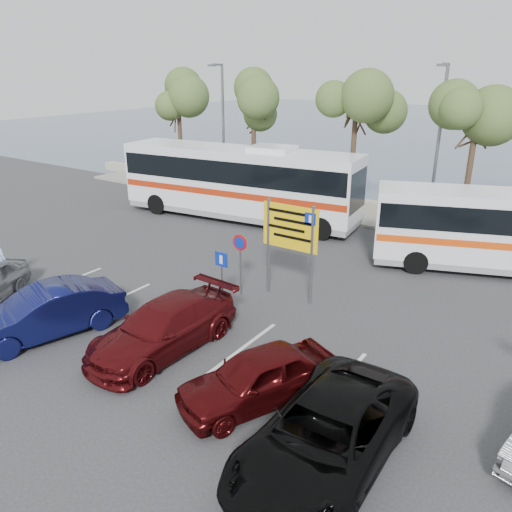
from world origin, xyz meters
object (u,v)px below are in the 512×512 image
Objects in this scene: direction_sign at (290,235)px; car_red at (257,377)px; car_maroon at (163,327)px; suv_black at (326,435)px; street_lamp_right at (438,143)px; pedestrian_near at (0,261)px; coach_bus_left at (239,185)px; car_blue at (45,312)px; street_lamp_left at (222,126)px.

car_red is (2.50, -5.73, -1.72)m from direction_sign.
direction_sign is at bearing 80.12° from car_maroon.
car_maroon is 0.94× the size of suv_black.
street_lamp_right is 17.69m from suv_black.
street_lamp_right is 4.48× the size of pedestrian_near.
street_lamp_right is at bearing 18.32° from coach_bus_left.
car_maroon is 2.85× the size of pedestrian_near.
direction_sign is 0.71× the size of car_maroon.
car_blue is at bearing 179.51° from suv_black.
car_maroon is at bearing -63.14° from coach_bus_left.
street_lamp_left reaches higher than car_maroon.
car_blue is 3.94m from car_maroon.
car_red is (3.71, -0.50, -0.03)m from car_maroon.
suv_black is at bearing -80.33° from street_lamp_right.
street_lamp_left is 13.00m from street_lamp_right.
car_maroon is 3.75m from car_red.
car_maroon is (6.29, -12.41, -1.20)m from coach_bus_left.
car_maroon is 8.79m from pedestrian_near.
car_blue is at bearing -79.26° from coach_bus_left.
pedestrian_near is (-14.90, 1.50, 0.14)m from suv_black.
coach_bus_left is 2.68× the size of car_maroon.
street_lamp_right reaches higher than pedestrian_near.
direction_sign is at bearing 70.70° from car_blue.
car_maroon is 6.29m from suv_black.
street_lamp_left is 0.59× the size of coach_bus_left.
direction_sign is at bearing -164.61° from pedestrian_near.
coach_bus_left is at bearing -41.94° from street_lamp_left.
pedestrian_near reaches higher than car_maroon.
coach_bus_left reaches higher than pedestrian_near.
suv_black is at bearing 3.58° from car_red.
car_maroon is (3.65, 1.46, -0.05)m from car_blue.
coach_bus_left is at bearing 153.19° from car_red.
direction_sign is at bearing -43.72° from coach_bus_left.
car_red is 0.76× the size of suv_black.
street_lamp_right is 10.73m from direction_sign.
street_lamp_left is 1.67× the size of car_blue.
street_lamp_left is at bearing 155.48° from car_red.
pedestrian_near reaches higher than car_red.
suv_black is (2.90, -17.02, -3.85)m from street_lamp_right.
pedestrian_near is at bearing -101.42° from coach_bus_left.
car_red is at bearing -49.94° from street_lamp_left.
direction_sign is 5.64m from car_maroon.
coach_bus_left reaches higher than car_blue.
direction_sign reaches higher than car_blue.
direction_sign is 6.49m from car_red.
pedestrian_near is at bearing 173.76° from suv_black.
street_lamp_left is at bearing 180.00° from street_lamp_right.
street_lamp_right reaches higher than coach_bus_left.
car_red is 2.32× the size of pedestrian_near.
street_lamp_left is 18.78m from car_maroon.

